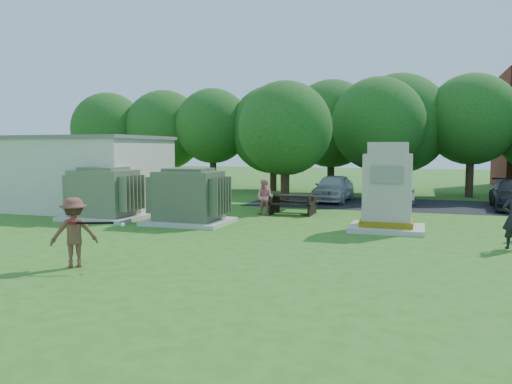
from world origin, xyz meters
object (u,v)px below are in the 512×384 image
(car_white, at_px, (333,188))
(car_silver_a, at_px, (391,191))
(person_at_picnic, at_px, (265,197))
(transformer_left, at_px, (104,195))
(batter, at_px, (74,232))
(transformer_right, at_px, (189,198))
(generator_cabinet, at_px, (387,192))
(picnic_table, at_px, (293,202))

(car_white, bearing_deg, car_silver_a, -0.65)
(person_at_picnic, distance_m, car_white, 6.66)
(transformer_left, height_order, person_at_picnic, transformer_left)
(transformer_left, xyz_separation_m, batter, (4.16, -7.04, -0.14))
(transformer_left, height_order, batter, transformer_left)
(transformer_right, bearing_deg, generator_cabinet, 5.34)
(transformer_left, xyz_separation_m, picnic_table, (6.71, 3.86, -0.46))
(picnic_table, xyz_separation_m, person_at_picnic, (-1.01, -0.79, 0.25))
(person_at_picnic, height_order, car_white, person_at_picnic)
(picnic_table, xyz_separation_m, car_white, (0.76, 5.62, 0.21))
(person_at_picnic, bearing_deg, batter, -94.27)
(generator_cabinet, bearing_deg, car_silver_a, 92.49)
(car_silver_a, bearing_deg, car_white, -16.87)
(person_at_picnic, relative_size, car_white, 0.36)
(picnic_table, bearing_deg, car_silver_a, 55.85)
(generator_cabinet, xyz_separation_m, batter, (-6.65, -7.71, -0.49))
(batter, relative_size, car_silver_a, 0.41)
(car_white, height_order, car_silver_a, car_white)
(batter, height_order, car_silver_a, batter)
(picnic_table, distance_m, person_at_picnic, 1.31)
(transformer_left, distance_m, picnic_table, 7.75)
(car_silver_a, bearing_deg, transformer_left, 27.59)
(transformer_left, distance_m, car_white, 12.08)
(transformer_left, xyz_separation_m, generator_cabinet, (10.81, 0.67, 0.34))
(transformer_left, height_order, transformer_right, same)
(generator_cabinet, height_order, car_white, generator_cabinet)
(transformer_left, height_order, car_silver_a, transformer_left)
(person_at_picnic, height_order, car_silver_a, person_at_picnic)
(transformer_left, xyz_separation_m, car_white, (7.47, 9.48, -0.25))
(generator_cabinet, bearing_deg, batter, -130.80)
(person_at_picnic, bearing_deg, car_white, 78.98)
(picnic_table, bearing_deg, generator_cabinet, -37.89)
(picnic_table, bearing_deg, transformer_left, -150.10)
(transformer_right, xyz_separation_m, car_white, (3.77, 9.48, -0.25))
(batter, bearing_deg, car_white, -139.94)
(car_white, bearing_deg, generator_cabinet, -67.30)
(batter, bearing_deg, generator_cabinet, -169.40)
(car_silver_a, bearing_deg, picnic_table, 41.58)
(picnic_table, distance_m, batter, 11.20)
(transformer_left, bearing_deg, batter, -59.43)
(batter, xyz_separation_m, car_silver_a, (6.27, 16.39, -0.16))
(transformer_left, distance_m, batter, 8.18)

